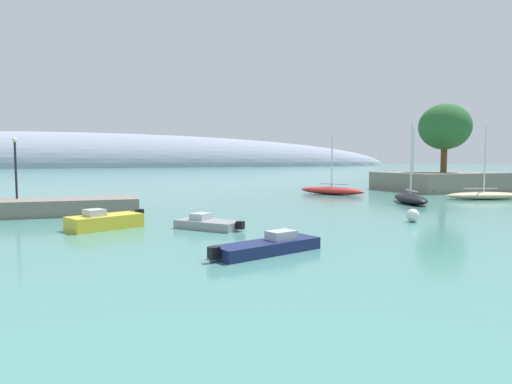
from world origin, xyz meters
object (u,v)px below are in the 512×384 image
at_px(mooring_buoy_white, 413,215).
at_px(harbor_lamp_post, 15,161).
at_px(sailboat_teal_near_shore, 412,188).
at_px(motorboat_yellow_outer, 105,221).
at_px(tree_clump_shore, 445,127).
at_px(motorboat_grey_alongside_breakwater, 208,224).
at_px(sailboat_red_end_of_line, 332,190).
at_px(motorboat_navy_foreground, 268,246).
at_px(sailboat_sand_outer_mooring, 484,195).
at_px(sailboat_black_mid_mooring, 410,198).

relative_size(mooring_buoy_white, harbor_lamp_post, 0.19).
bearing_deg(sailboat_teal_near_shore, motorboat_yellow_outer, -61.91).
xyz_separation_m(tree_clump_shore, motorboat_grey_alongside_breakwater, (-38.90, -20.23, -8.24)).
bearing_deg(tree_clump_shore, sailboat_red_end_of_line, -177.83).
distance_m(sailboat_teal_near_shore, motorboat_grey_alongside_breakwater, 37.25).
height_order(sailboat_red_end_of_line, motorboat_yellow_outer, sailboat_red_end_of_line).
bearing_deg(sailboat_red_end_of_line, motorboat_grey_alongside_breakwater, 103.70).
relative_size(motorboat_navy_foreground, mooring_buoy_white, 6.56).
relative_size(motorboat_grey_alongside_breakwater, mooring_buoy_white, 4.84).
height_order(sailboat_teal_near_shore, sailboat_sand_outer_mooring, sailboat_teal_near_shore).
relative_size(tree_clump_shore, sailboat_sand_outer_mooring, 1.14).
relative_size(sailboat_sand_outer_mooring, mooring_buoy_white, 9.26).
xyz_separation_m(sailboat_sand_outer_mooring, motorboat_grey_alongside_breakwater, (-32.05, -7.87, -0.15)).
bearing_deg(motorboat_navy_foreground, motorboat_grey_alongside_breakwater, 77.81).
bearing_deg(motorboat_grey_alongside_breakwater, sailboat_teal_near_shore, -98.84).
relative_size(tree_clump_shore, motorboat_grey_alongside_breakwater, 2.18).
xyz_separation_m(sailboat_sand_outer_mooring, mooring_buoy_white, (-18.52, -10.27, -0.02)).
xyz_separation_m(tree_clump_shore, mooring_buoy_white, (-25.36, -22.62, -8.10)).
height_order(sailboat_sand_outer_mooring, mooring_buoy_white, sailboat_sand_outer_mooring).
bearing_deg(motorboat_grey_alongside_breakwater, sailboat_black_mid_mooring, -110.11).
relative_size(sailboat_black_mid_mooring, motorboat_navy_foreground, 1.32).
distance_m(tree_clump_shore, sailboat_black_mid_mooring, 22.59).
height_order(sailboat_teal_near_shore, mooring_buoy_white, sailboat_teal_near_shore).
height_order(tree_clump_shore, motorboat_navy_foreground, tree_clump_shore).
xyz_separation_m(sailboat_black_mid_mooring, motorboat_yellow_outer, (-27.90, -5.16, -0.04)).
bearing_deg(motorboat_grey_alongside_breakwater, mooring_buoy_white, -138.90).
bearing_deg(motorboat_navy_foreground, sailboat_teal_near_shore, 23.74).
bearing_deg(sailboat_red_end_of_line, mooring_buoy_white, 132.11).
xyz_separation_m(tree_clump_shore, motorboat_navy_foreground, (-38.37, -28.03, -8.22)).
height_order(sailboat_black_mid_mooring, harbor_lamp_post, sailboat_black_mid_mooring).
relative_size(motorboat_grey_alongside_breakwater, motorboat_yellow_outer, 0.88).
distance_m(motorboat_grey_alongside_breakwater, mooring_buoy_white, 13.75).
distance_m(sailboat_black_mid_mooring, sailboat_red_end_of_line, 12.11).
height_order(sailboat_sand_outer_mooring, motorboat_grey_alongside_breakwater, sailboat_sand_outer_mooring).
xyz_separation_m(sailboat_teal_near_shore, motorboat_navy_foreground, (-31.72, -26.45, -0.19)).
bearing_deg(sailboat_sand_outer_mooring, sailboat_red_end_of_line, 154.20).
distance_m(sailboat_sand_outer_mooring, sailboat_red_end_of_line, 16.18).
distance_m(sailboat_teal_near_shore, sailboat_black_mid_mooring, 15.10).
xyz_separation_m(tree_clump_shore, sailboat_black_mid_mooring, (-16.83, -12.73, -8.04)).
height_order(motorboat_grey_alongside_breakwater, harbor_lamp_post, harbor_lamp_post).
distance_m(sailboat_red_end_of_line, harbor_lamp_post, 33.46).
relative_size(sailboat_black_mid_mooring, harbor_lamp_post, 1.64).
xyz_separation_m(sailboat_black_mid_mooring, harbor_lamp_post, (-33.64, 4.59, 3.54)).
height_order(sailboat_black_mid_mooring, sailboat_red_end_of_line, sailboat_black_mid_mooring).
height_order(mooring_buoy_white, harbor_lamp_post, harbor_lamp_post).
distance_m(sailboat_teal_near_shore, motorboat_navy_foreground, 41.30).
bearing_deg(harbor_lamp_post, sailboat_teal_near_shore, 8.52).
distance_m(sailboat_red_end_of_line, motorboat_navy_foreground, 34.07).
bearing_deg(mooring_buoy_white, sailboat_red_end_of_line, 71.55).
bearing_deg(sailboat_red_end_of_line, sailboat_sand_outer_mooring, -165.61).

